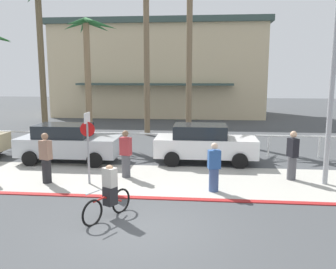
% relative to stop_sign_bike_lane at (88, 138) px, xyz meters
% --- Properties ---
extents(ground_plane, '(80.00, 80.00, 0.00)m').
position_rel_stop_sign_bike_lane_xyz_m(ground_plane, '(2.46, 6.53, -1.68)').
color(ground_plane, '#424447').
extents(sidewalk_strip, '(44.00, 4.00, 0.02)m').
position_rel_stop_sign_bike_lane_xyz_m(sidewalk_strip, '(2.46, 0.73, -1.67)').
color(sidewalk_strip, '#ADAAA0').
rests_on(sidewalk_strip, ground).
extents(curb_paint, '(44.00, 0.24, 0.03)m').
position_rel_stop_sign_bike_lane_xyz_m(curb_paint, '(2.46, -1.27, -1.66)').
color(curb_paint, maroon).
rests_on(curb_paint, ground).
extents(building_backdrop, '(19.32, 9.56, 8.53)m').
position_rel_stop_sign_bike_lane_xyz_m(building_backdrop, '(-0.14, 22.60, 2.61)').
color(building_backdrop, beige).
rests_on(building_backdrop, ground).
extents(rail_fence, '(18.63, 0.08, 1.04)m').
position_rel_stop_sign_bike_lane_xyz_m(rail_fence, '(2.46, 5.03, -0.84)').
color(rail_fence, white).
rests_on(rail_fence, ground).
extents(stop_sign_bike_lane, '(0.52, 0.56, 2.56)m').
position_rel_stop_sign_bike_lane_xyz_m(stop_sign_bike_lane, '(0.00, 0.00, 0.00)').
color(stop_sign_bike_lane, gray).
rests_on(stop_sign_bike_lane, ground).
extents(streetlight_curb, '(0.24, 2.54, 7.50)m').
position_rel_stop_sign_bike_lane_xyz_m(streetlight_curb, '(8.34, 0.55, 2.60)').
color(streetlight_curb, '#9EA0A5').
rests_on(streetlight_curb, ground).
extents(palm_tree_2, '(3.13, 3.09, 8.80)m').
position_rel_stop_sign_bike_lane_xyz_m(palm_tree_2, '(-5.67, 8.99, 4.86)').
color(palm_tree_2, brown).
rests_on(palm_tree_2, ground).
extents(palm_tree_3, '(3.16, 3.38, 7.00)m').
position_rel_stop_sign_bike_lane_xyz_m(palm_tree_3, '(-2.60, 8.43, 3.47)').
color(palm_tree_3, '#846B4C').
rests_on(palm_tree_3, ground).
extents(palm_tree_4, '(2.78, 3.04, 9.72)m').
position_rel_stop_sign_bike_lane_xyz_m(palm_tree_4, '(0.45, 10.50, 5.26)').
color(palm_tree_4, '#756047').
rests_on(palm_tree_4, ground).
extents(palm_tree_5, '(3.59, 3.08, 9.67)m').
position_rel_stop_sign_bike_lane_xyz_m(palm_tree_5, '(3.10, 10.43, 5.11)').
color(palm_tree_5, '#756047').
rests_on(palm_tree_5, ground).
extents(car_silver_1, '(4.40, 2.02, 1.69)m').
position_rel_stop_sign_bike_lane_xyz_m(car_silver_1, '(-1.93, 3.09, -0.81)').
color(car_silver_1, '#B2B7BC').
rests_on(car_silver_1, ground).
extents(car_white_2, '(4.40, 2.02, 1.69)m').
position_rel_stop_sign_bike_lane_xyz_m(car_white_2, '(4.07, 3.56, -0.81)').
color(car_white_2, white).
rests_on(car_white_2, ground).
extents(cyclist_red_0, '(0.94, 1.62, 1.50)m').
position_rel_stop_sign_bike_lane_xyz_m(cyclist_red_0, '(1.49, -2.89, -0.98)').
color(cyclist_red_0, black).
rests_on(cyclist_red_0, ground).
extents(pedestrian_0, '(0.41, 0.47, 1.84)m').
position_rel_stop_sign_bike_lane_xyz_m(pedestrian_0, '(7.28, 1.22, -0.82)').
color(pedestrian_0, '#4C4C51').
rests_on(pedestrian_0, ground).
extents(pedestrian_1, '(0.46, 0.39, 1.81)m').
position_rel_stop_sign_bike_lane_xyz_m(pedestrian_1, '(1.13, 0.94, -0.83)').
color(pedestrian_1, '#4C4C51').
rests_on(pedestrian_1, ground).
extents(pedestrian_2, '(0.47, 0.41, 1.83)m').
position_rel_stop_sign_bike_lane_xyz_m(pedestrian_2, '(-1.54, -0.04, -0.82)').
color(pedestrian_2, '#232326').
rests_on(pedestrian_2, ground).
extents(pedestrian_3, '(0.45, 0.38, 1.66)m').
position_rel_stop_sign_bike_lane_xyz_m(pedestrian_3, '(4.39, -0.40, -0.91)').
color(pedestrian_3, '#384C7A').
rests_on(pedestrian_3, ground).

